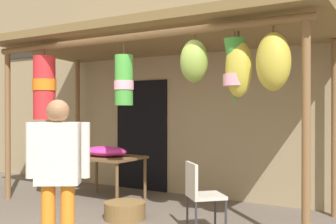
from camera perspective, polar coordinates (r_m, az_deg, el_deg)
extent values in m
cube|color=#9E8966|center=(7.28, 3.66, 6.20)|extent=(10.77, 0.25, 4.42)
cube|color=#2D2823|center=(7.23, 3.12, 10.49)|extent=(9.69, 0.04, 0.24)
cube|color=black|center=(7.69, -3.64, -3.15)|extent=(1.10, 0.03, 2.00)
cylinder|color=brown|center=(7.32, -21.05, -1.69)|extent=(0.09, 0.09, 2.42)
cylinder|color=brown|center=(4.56, 18.34, -2.91)|extent=(0.09, 0.09, 2.42)
cylinder|color=brown|center=(8.40, -12.26, -1.42)|extent=(0.09, 0.09, 2.42)
cylinder|color=brown|center=(6.14, 21.82, -2.08)|extent=(0.09, 0.09, 2.42)
cylinder|color=brown|center=(5.69, -6.13, 10.00)|extent=(4.98, 0.10, 0.10)
cylinder|color=brown|center=(7.04, 2.05, 9.37)|extent=(4.98, 0.10, 0.10)
cube|color=olive|center=(6.36, -1.60, 10.07)|extent=(5.28, 2.12, 0.24)
cylinder|color=brown|center=(6.78, -16.54, 7.65)|extent=(0.01, 0.01, 0.08)
cylinder|color=red|center=(6.74, -16.54, 3.18)|extent=(0.34, 0.34, 0.98)
cylinder|color=orange|center=(6.74, -16.54, 3.57)|extent=(0.36, 0.36, 0.18)
cylinder|color=brown|center=(5.69, -6.05, 8.60)|extent=(0.01, 0.01, 0.17)
cylinder|color=green|center=(5.64, -6.05, 4.34)|extent=(0.24, 0.24, 0.67)
cylinder|color=pink|center=(5.64, -6.05, 3.66)|extent=(0.26, 0.26, 0.12)
cylinder|color=brown|center=(4.97, 9.11, 10.33)|extent=(0.01, 0.01, 0.08)
cone|color=green|center=(4.91, 9.11, 5.50)|extent=(0.26, 0.26, 0.76)
cylinder|color=pink|center=(4.90, 9.11, 4.34)|extent=(0.28, 0.28, 0.14)
cylinder|color=#4C3D23|center=(4.74, 14.20, 10.92)|extent=(0.02, 0.02, 0.07)
ellipsoid|color=gold|center=(4.69, 14.19, 6.70)|extent=(0.38, 0.32, 0.64)
cylinder|color=#4C3D23|center=(4.96, 9.61, 10.35)|extent=(0.02, 0.02, 0.09)
ellipsoid|color=gold|center=(4.90, 9.61, 5.96)|extent=(0.31, 0.27, 0.68)
cylinder|color=#4C3D23|center=(5.13, 3.58, 10.15)|extent=(0.02, 0.02, 0.06)
ellipsoid|color=#89A842|center=(5.09, 3.58, 6.95)|extent=(0.35, 0.30, 0.52)
cube|color=brown|center=(6.90, -8.49, -6.14)|extent=(1.14, 0.83, 0.04)
cylinder|color=brown|center=(7.03, -13.72, -8.94)|extent=(0.05, 0.05, 0.67)
cylinder|color=brown|center=(6.34, -6.99, -9.95)|extent=(0.05, 0.05, 0.67)
cylinder|color=brown|center=(7.56, -9.74, -8.29)|extent=(0.05, 0.05, 0.67)
cylinder|color=brown|center=(6.92, -3.16, -9.09)|extent=(0.05, 0.05, 0.67)
ellipsoid|color=#D13399|center=(6.86, -8.49, -5.33)|extent=(0.75, 0.53, 0.16)
ellipsoid|color=red|center=(6.74, -8.06, -5.35)|extent=(0.34, 0.26, 0.11)
cube|color=beige|center=(5.08, 5.22, -11.34)|extent=(0.57, 0.57, 0.04)
cube|color=beige|center=(4.99, 3.23, -9.22)|extent=(0.31, 0.31, 0.40)
cylinder|color=#333338|center=(5.02, 7.90, -14.05)|extent=(0.03, 0.03, 0.44)
cylinder|color=#333338|center=(5.35, 6.46, -13.16)|extent=(0.03, 0.03, 0.44)
cylinder|color=#333338|center=(4.91, 3.86, -14.40)|extent=(0.03, 0.03, 0.44)
cylinder|color=#333338|center=(5.24, 2.65, -13.44)|extent=(0.03, 0.03, 0.44)
cylinder|color=brown|center=(5.77, -5.92, -13.24)|extent=(0.56, 0.56, 0.23)
cube|color=silver|center=(4.04, -14.80, -5.47)|extent=(0.45, 0.41, 0.58)
cylinder|color=silver|center=(3.99, -11.21, -5.12)|extent=(0.08, 0.08, 0.52)
cylinder|color=silver|center=(4.10, -18.30, -4.98)|extent=(0.08, 0.08, 0.52)
sphere|color=#9E704C|center=(4.02, -14.81, 0.15)|extent=(0.21, 0.21, 0.21)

